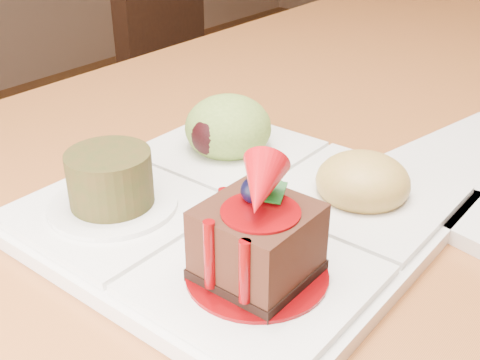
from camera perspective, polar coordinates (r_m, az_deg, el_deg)
The scene contains 2 objects.
chair_left at distance 1.57m, azimuth -3.80°, elevation 10.84°, with size 0.52×0.52×0.93m.
sampler_plate at distance 0.46m, azimuth 0.13°, elevation -1.20°, with size 0.28×0.28×0.11m.
Camera 1 is at (0.13, -0.79, 1.00)m, focal length 45.00 mm.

